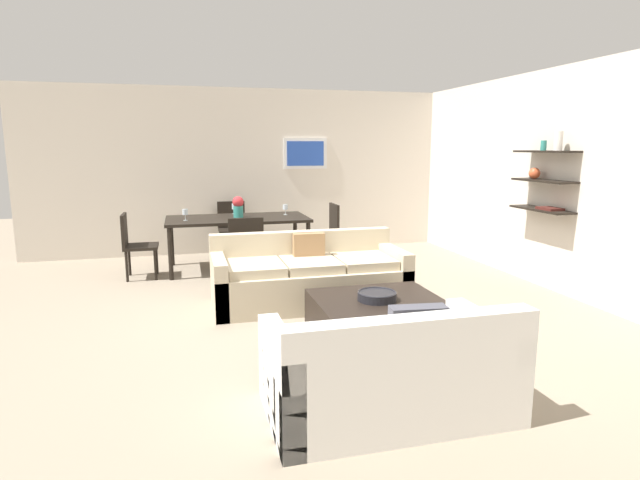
{
  "coord_description": "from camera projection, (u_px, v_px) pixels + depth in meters",
  "views": [
    {
      "loc": [
        -1.37,
        -5.19,
        1.76
      ],
      "look_at": [
        0.05,
        0.2,
        0.75
      ],
      "focal_mm": 29.06,
      "sensor_mm": 36.0,
      "label": 1
    }
  ],
  "objects": [
    {
      "name": "ground_plane",
      "position": [
        320.0,
        312.0,
        5.6
      ],
      "size": [
        18.0,
        18.0,
        0.0
      ],
      "primitive_type": "plane",
      "color": "gray"
    },
    {
      "name": "back_wall_unit",
      "position": [
        284.0,
        171.0,
        8.79
      ],
      "size": [
        8.4,
        0.09,
        2.7
      ],
      "color": "silver",
      "rests_on": "ground"
    },
    {
      "name": "right_wall_shelf_unit",
      "position": [
        535.0,
        179.0,
        6.68
      ],
      "size": [
        0.34,
        8.2,
        2.7
      ],
      "color": "silver",
      "rests_on": "ground"
    },
    {
      "name": "sofa_beige",
      "position": [
        309.0,
        278.0,
        5.86
      ],
      "size": [
        2.15,
        0.9,
        0.78
      ],
      "color": "beige",
      "rests_on": "ground"
    },
    {
      "name": "loveseat_white",
      "position": [
        390.0,
        372.0,
        3.42
      ],
      "size": [
        1.6,
        0.9,
        0.78
      ],
      "color": "white",
      "rests_on": "ground"
    },
    {
      "name": "coffee_table",
      "position": [
        379.0,
        320.0,
        4.76
      ],
      "size": [
        1.16,
        1.08,
        0.38
      ],
      "color": "black",
      "rests_on": "ground"
    },
    {
      "name": "decorative_bowl",
      "position": [
        377.0,
        296.0,
        4.71
      ],
      "size": [
        0.36,
        0.36,
        0.08
      ],
      "color": "black",
      "rests_on": "coffee_table"
    },
    {
      "name": "dining_table",
      "position": [
        238.0,
        222.0,
        7.47
      ],
      "size": [
        2.01,
        1.02,
        0.75
      ],
      "color": "black",
      "rests_on": "ground"
    },
    {
      "name": "dining_chair_right_far",
      "position": [
        327.0,
        228.0,
        8.08
      ],
      "size": [
        0.44,
        0.44,
        0.88
      ],
      "color": "black",
      "rests_on": "ground"
    },
    {
      "name": "dining_chair_left_near",
      "position": [
        134.0,
        241.0,
        6.94
      ],
      "size": [
        0.44,
        0.44,
        0.88
      ],
      "color": "black",
      "rests_on": "ground"
    },
    {
      "name": "dining_chair_foot",
      "position": [
        245.0,
        246.0,
        6.63
      ],
      "size": [
        0.44,
        0.44,
        0.88
      ],
      "color": "black",
      "rests_on": "ground"
    },
    {
      "name": "dining_chair_head",
      "position": [
        232.0,
        225.0,
        8.38
      ],
      "size": [
        0.44,
        0.44,
        0.88
      ],
      "color": "black",
      "rests_on": "ground"
    },
    {
      "name": "wine_glass_head",
      "position": [
        234.0,
        207.0,
        7.87
      ],
      "size": [
        0.07,
        0.07,
        0.16
      ],
      "color": "silver",
      "rests_on": "dining_table"
    },
    {
      "name": "wine_glass_right_far",
      "position": [
        285.0,
        207.0,
        7.75
      ],
      "size": [
        0.08,
        0.08,
        0.16
      ],
      "color": "silver",
      "rests_on": "dining_table"
    },
    {
      "name": "wine_glass_left_near",
      "position": [
        185.0,
        212.0,
        7.14
      ],
      "size": [
        0.08,
        0.08,
        0.16
      ],
      "color": "silver",
      "rests_on": "dining_table"
    },
    {
      "name": "centerpiece_vase",
      "position": [
        238.0,
        206.0,
        7.45
      ],
      "size": [
        0.16,
        0.16,
        0.31
      ],
      "color": "teal",
      "rests_on": "dining_table"
    }
  ]
}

